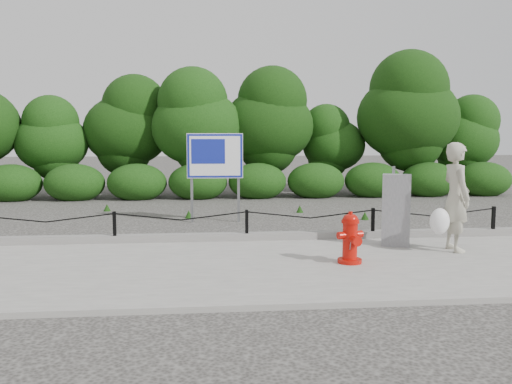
{
  "coord_description": "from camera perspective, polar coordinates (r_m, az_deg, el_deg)",
  "views": [
    {
      "loc": [
        -0.84,
        -10.28,
        2.11
      ],
      "look_at": [
        0.2,
        0.2,
        1.0
      ],
      "focal_mm": 38.0,
      "sensor_mm": 36.0,
      "label": 1
    }
  ],
  "objects": [
    {
      "name": "ground",
      "position": [
        10.53,
        -0.98,
        -5.55
      ],
      "size": [
        90.0,
        90.0,
        0.0
      ],
      "primitive_type": "plane",
      "color": "#2D2B28",
      "rests_on": "ground"
    },
    {
      "name": "sidewalk",
      "position": [
        8.58,
        0.12,
        -7.95
      ],
      "size": [
        14.0,
        4.0,
        0.08
      ],
      "primitive_type": "cube",
      "color": "gray",
      "rests_on": "ground"
    },
    {
      "name": "curb",
      "position": [
        10.55,
        -1.0,
        -4.69
      ],
      "size": [
        14.0,
        0.22,
        0.14
      ],
      "primitive_type": "cube",
      "color": "slate",
      "rests_on": "sidewalk"
    },
    {
      "name": "chain_barrier",
      "position": [
        10.45,
        -0.98,
        -3.09
      ],
      "size": [
        10.06,
        0.06,
        0.6
      ],
      "color": "black",
      "rests_on": "sidewalk"
    },
    {
      "name": "treeline",
      "position": [
        19.18,
        -2.33,
        7.35
      ],
      "size": [
        20.22,
        3.71,
        4.98
      ],
      "color": "black",
      "rests_on": "ground"
    },
    {
      "name": "fire_hydrant",
      "position": [
        8.75,
        9.9,
        -4.84
      ],
      "size": [
        0.48,
        0.49,
        0.83
      ],
      "rotation": [
        0.0,
        0.0,
        0.27
      ],
      "color": "#B50E06",
      "rests_on": "sidewalk"
    },
    {
      "name": "pedestrian",
      "position": [
        10.06,
        20.21,
        -0.64
      ],
      "size": [
        0.76,
        0.71,
        1.91
      ],
      "rotation": [
        0.0,
        0.0,
        1.6
      ],
      "color": "#AAA692",
      "rests_on": "sidewalk"
    },
    {
      "name": "utility_cabinet",
      "position": [
        10.24,
        14.52,
        -1.86
      ],
      "size": [
        0.57,
        0.45,
        1.46
      ],
      "rotation": [
        0.0,
        0.0,
        -0.35
      ],
      "color": "gray",
      "rests_on": "sidewalk"
    },
    {
      "name": "advertising_sign",
      "position": [
        13.06,
        -4.36,
        3.4
      ],
      "size": [
        1.35,
        0.16,
        2.15
      ],
      "rotation": [
        0.0,
        0.0,
        -0.04
      ],
      "color": "slate",
      "rests_on": "ground"
    }
  ]
}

